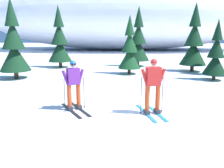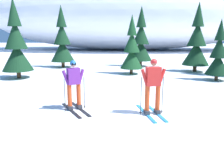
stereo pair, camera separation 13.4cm
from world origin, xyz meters
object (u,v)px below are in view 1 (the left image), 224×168
at_px(pine_tree_left, 59,42).
at_px(pine_tree_far_left, 14,46).
at_px(pine_tree_center_left, 130,50).
at_px(pine_tree_center, 138,42).
at_px(pine_tree_center_right, 194,43).
at_px(pine_tree_right, 216,55).
at_px(skier_purple_jacket, 74,85).
at_px(skier_red_jacket, 153,85).

bearing_deg(pine_tree_left, pine_tree_far_left, -104.78).
xyz_separation_m(pine_tree_center_left, pine_tree_center, (0.70, 3.78, 0.39)).
height_order(pine_tree_center_right, pine_tree_right, pine_tree_center_right).
relative_size(pine_tree_left, pine_tree_center_right, 1.01).
bearing_deg(pine_tree_far_left, pine_tree_center, 38.58).
relative_size(pine_tree_far_left, pine_tree_center, 0.97).
height_order(pine_tree_center_left, pine_tree_center, pine_tree_center).
relative_size(skier_purple_jacket, pine_tree_far_left, 0.37).
bearing_deg(pine_tree_center_left, skier_red_jacket, -84.59).
distance_m(skier_purple_jacket, pine_tree_center_left, 7.75).
relative_size(pine_tree_far_left, pine_tree_left, 0.97).
xyz_separation_m(skier_red_jacket, pine_tree_center_left, (-0.73, 7.75, 0.61)).
height_order(skier_red_jacket, skier_purple_jacket, skier_red_jacket).
bearing_deg(pine_tree_center_left, pine_tree_right, -20.06).
bearing_deg(pine_tree_center_right, pine_tree_left, 172.29).
distance_m(pine_tree_center_right, pine_tree_right, 3.18).
bearing_deg(pine_tree_right, pine_tree_far_left, -178.43).
xyz_separation_m(pine_tree_left, pine_tree_center_left, (5.36, -2.69, -0.39)).
bearing_deg(pine_tree_left, skier_red_jacket, -59.73).
distance_m(pine_tree_center_left, pine_tree_right, 5.08).
bearing_deg(pine_tree_right, skier_red_jacket, -123.91).
bearing_deg(skier_red_jacket, skier_purple_jacket, 174.18).
xyz_separation_m(pine_tree_center, pine_tree_center_right, (3.67, -2.40, -0.02)).
distance_m(pine_tree_far_left, pine_tree_center_left, 6.93).
height_order(pine_tree_center_left, pine_tree_center_right, pine_tree_center_right).
relative_size(skier_purple_jacket, pine_tree_left, 0.36).
xyz_separation_m(pine_tree_left, pine_tree_center_right, (9.73, -1.32, -0.02)).
bearing_deg(skier_purple_jacket, pine_tree_far_left, 131.01).
relative_size(pine_tree_left, pine_tree_center, 1.00).
xyz_separation_m(skier_purple_jacket, pine_tree_center_left, (1.89, 7.48, 0.69)).
relative_size(skier_purple_jacket, pine_tree_right, 0.51).
relative_size(skier_red_jacket, pine_tree_left, 0.39).
distance_m(skier_red_jacket, pine_tree_right, 7.25).
distance_m(pine_tree_left, pine_tree_center_right, 9.82).
height_order(skier_purple_jacket, pine_tree_center_left, pine_tree_center_left).
height_order(skier_purple_jacket, pine_tree_right, pine_tree_right).
xyz_separation_m(skier_red_jacket, pine_tree_far_left, (-7.34, 5.69, 0.95)).
height_order(skier_red_jacket, pine_tree_left, pine_tree_left).
xyz_separation_m(pine_tree_far_left, pine_tree_left, (1.25, 4.74, 0.06)).
distance_m(skier_red_jacket, skier_purple_jacket, 2.64).
bearing_deg(pine_tree_center, pine_tree_center_left, -100.46).
height_order(skier_red_jacket, pine_tree_far_left, pine_tree_far_left).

